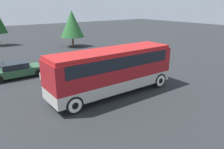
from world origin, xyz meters
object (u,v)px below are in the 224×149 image
object	(u,v)px
parked_car_near	(16,70)
parked_car_mid	(100,61)
tour_bus	(113,68)
parked_car_far	(68,72)

from	to	relation	value
parked_car_near	parked_car_mid	xyz separation A→B (m)	(7.71, -1.90, 0.02)
tour_bus	parked_car_far	world-z (taller)	tour_bus
parked_car_mid	parked_car_far	bearing A→B (deg)	-162.69
parked_car_mid	parked_car_near	bearing A→B (deg)	166.14
tour_bus	parked_car_mid	xyz separation A→B (m)	(2.95, 6.13, -1.26)
parked_car_near	parked_car_far	distance (m)	4.74
parked_car_mid	parked_car_far	size ratio (longest dim) A/B	1.02
parked_car_near	parked_car_mid	size ratio (longest dim) A/B	0.92
parked_car_near	parked_car_far	world-z (taller)	parked_car_near
parked_car_mid	parked_car_far	world-z (taller)	parked_car_mid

